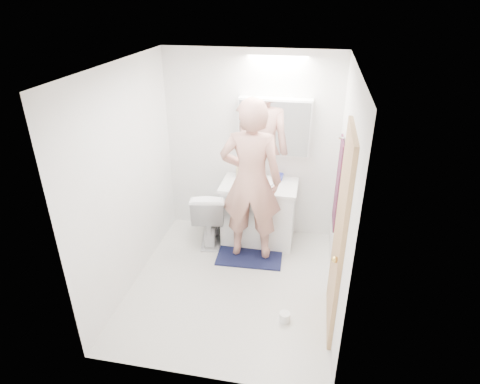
% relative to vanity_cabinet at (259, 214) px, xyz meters
% --- Properties ---
extents(floor, '(2.50, 2.50, 0.00)m').
position_rel_vanity_cabinet_xyz_m(floor, '(-0.16, -0.96, -0.39)').
color(floor, silver).
rests_on(floor, ground).
extents(ceiling, '(2.50, 2.50, 0.00)m').
position_rel_vanity_cabinet_xyz_m(ceiling, '(-0.16, -0.96, 2.01)').
color(ceiling, white).
rests_on(ceiling, floor).
extents(wall_back, '(2.50, 0.00, 2.50)m').
position_rel_vanity_cabinet_xyz_m(wall_back, '(-0.16, 0.29, 0.81)').
color(wall_back, white).
rests_on(wall_back, floor).
extents(wall_front, '(2.50, 0.00, 2.50)m').
position_rel_vanity_cabinet_xyz_m(wall_front, '(-0.16, -2.21, 0.81)').
color(wall_front, white).
rests_on(wall_front, floor).
extents(wall_left, '(0.00, 2.50, 2.50)m').
position_rel_vanity_cabinet_xyz_m(wall_left, '(-1.26, -0.96, 0.81)').
color(wall_left, white).
rests_on(wall_left, floor).
extents(wall_right, '(0.00, 2.50, 2.50)m').
position_rel_vanity_cabinet_xyz_m(wall_right, '(0.94, -0.96, 0.81)').
color(wall_right, white).
rests_on(wall_right, floor).
extents(vanity_cabinet, '(0.90, 0.55, 0.78)m').
position_rel_vanity_cabinet_xyz_m(vanity_cabinet, '(0.00, 0.00, 0.00)').
color(vanity_cabinet, white).
rests_on(vanity_cabinet, floor).
extents(countertop, '(0.95, 0.58, 0.04)m').
position_rel_vanity_cabinet_xyz_m(countertop, '(0.00, -0.00, 0.41)').
color(countertop, white).
rests_on(countertop, vanity_cabinet).
extents(sink_basin, '(0.36, 0.36, 0.03)m').
position_rel_vanity_cabinet_xyz_m(sink_basin, '(0.00, 0.03, 0.45)').
color(sink_basin, white).
rests_on(sink_basin, countertop).
extents(faucet, '(0.02, 0.02, 0.16)m').
position_rel_vanity_cabinet_xyz_m(faucet, '(0.00, 0.22, 0.51)').
color(faucet, silver).
rests_on(faucet, countertop).
extents(medicine_cabinet, '(0.88, 0.14, 0.70)m').
position_rel_vanity_cabinet_xyz_m(medicine_cabinet, '(0.14, 0.21, 1.11)').
color(medicine_cabinet, white).
rests_on(medicine_cabinet, wall_back).
extents(mirror_panel, '(0.84, 0.01, 0.66)m').
position_rel_vanity_cabinet_xyz_m(mirror_panel, '(0.14, 0.13, 1.11)').
color(mirror_panel, silver).
rests_on(mirror_panel, medicine_cabinet).
extents(toilet, '(0.54, 0.80, 0.76)m').
position_rel_vanity_cabinet_xyz_m(toilet, '(-0.62, -0.11, -0.01)').
color(toilet, white).
rests_on(toilet, floor).
extents(bath_rug, '(0.82, 0.58, 0.02)m').
position_rel_vanity_cabinet_xyz_m(bath_rug, '(-0.05, -0.38, -0.38)').
color(bath_rug, '#142040').
rests_on(bath_rug, floor).
extents(person, '(0.73, 0.50, 1.96)m').
position_rel_vanity_cabinet_xyz_m(person, '(-0.05, -0.38, 0.64)').
color(person, tan).
rests_on(person, bath_rug).
extents(door, '(0.04, 0.80, 2.00)m').
position_rel_vanity_cabinet_xyz_m(door, '(0.92, -1.31, 0.61)').
color(door, tan).
rests_on(door, wall_right).
extents(door_knob, '(0.06, 0.06, 0.06)m').
position_rel_vanity_cabinet_xyz_m(door_knob, '(0.88, -1.61, 0.56)').
color(door_knob, gold).
rests_on(door_knob, door).
extents(towel, '(0.02, 0.42, 1.00)m').
position_rel_vanity_cabinet_xyz_m(towel, '(0.92, -0.41, 0.71)').
color(towel, '#13213D').
rests_on(towel, wall_right).
extents(towel_hook, '(0.07, 0.02, 0.02)m').
position_rel_vanity_cabinet_xyz_m(towel_hook, '(0.90, -0.41, 1.23)').
color(towel_hook, silver).
rests_on(towel_hook, wall_right).
extents(soap_bottle_a, '(0.08, 0.08, 0.20)m').
position_rel_vanity_cabinet_xyz_m(soap_bottle_a, '(-0.29, 0.15, 0.53)').
color(soap_bottle_a, tan).
rests_on(soap_bottle_a, countertop).
extents(soap_bottle_b, '(0.11, 0.11, 0.17)m').
position_rel_vanity_cabinet_xyz_m(soap_bottle_b, '(-0.15, 0.18, 0.52)').
color(soap_bottle_b, '#4F73AA').
rests_on(soap_bottle_b, countertop).
extents(toothbrush_cup, '(0.12, 0.12, 0.09)m').
position_rel_vanity_cabinet_xyz_m(toothbrush_cup, '(0.24, 0.16, 0.47)').
color(toothbrush_cup, '#3F49BD').
rests_on(toothbrush_cup, countertop).
extents(toilet_paper_roll, '(0.11, 0.11, 0.10)m').
position_rel_vanity_cabinet_xyz_m(toilet_paper_roll, '(0.48, -1.42, -0.34)').
color(toilet_paper_roll, white).
rests_on(toilet_paper_roll, floor).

